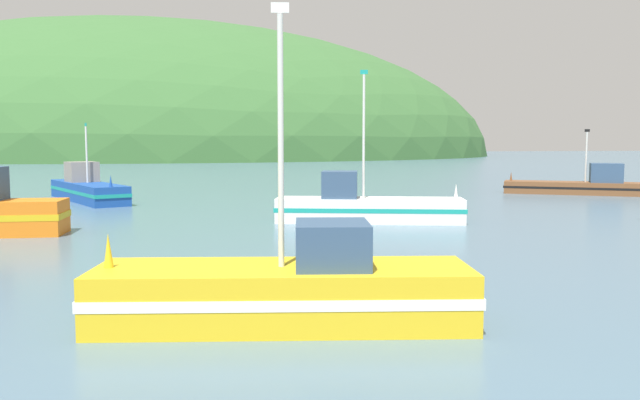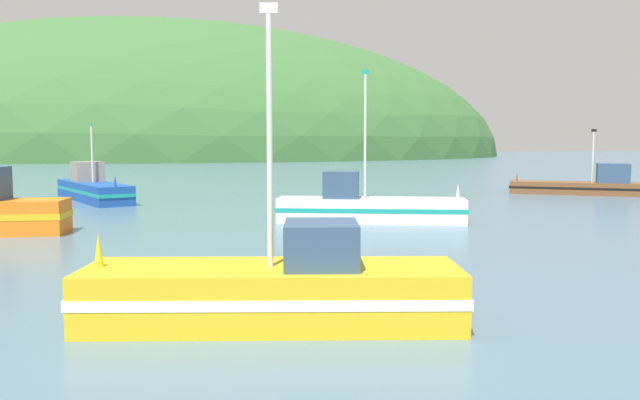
% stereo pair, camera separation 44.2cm
% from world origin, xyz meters
% --- Properties ---
extents(hill_mid_right, '(219.56, 175.65, 83.03)m').
position_xyz_m(hill_mid_right, '(-5.50, 215.66, 0.00)').
color(hill_mid_right, '#386633').
rests_on(hill_mid_right, ground).
extents(fishing_boat_yellow, '(8.08, 4.07, 6.50)m').
position_xyz_m(fishing_boat_yellow, '(-7.31, 15.66, 0.71)').
color(fishing_boat_yellow, gold).
rests_on(fishing_boat_yellow, ground).
extents(fishing_boat_blue, '(5.77, 11.03, 5.10)m').
position_xyz_m(fishing_boat_blue, '(-13.74, 47.07, 0.77)').
color(fishing_boat_blue, '#19479E').
rests_on(fishing_boat_blue, ground).
extents(fishing_boat_white, '(9.08, 4.91, 7.18)m').
position_xyz_m(fishing_boat_white, '(0.05, 31.24, 0.76)').
color(fishing_boat_white, white).
rests_on(fishing_boat_white, ground).
extents(fishing_boat_brown, '(10.61, 8.53, 4.82)m').
position_xyz_m(fishing_boat_brown, '(21.53, 42.46, 0.67)').
color(fishing_boat_brown, brown).
rests_on(fishing_boat_brown, ground).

